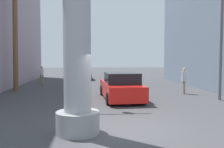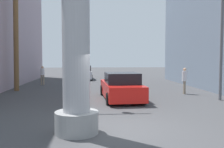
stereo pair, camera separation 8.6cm
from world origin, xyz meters
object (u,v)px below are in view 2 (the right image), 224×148
(car_lead, at_px, (121,87))
(car_far, at_px, (83,73))
(traffic_light_mast, at_px, (18,16))
(palm_tree_mid_left, at_px, (15,12))
(street_lamp, at_px, (216,16))
(pedestrian_mid_right, at_px, (185,79))
(pedestrian_far_left, at_px, (43,74))

(car_lead, bearing_deg, car_far, 100.84)
(traffic_light_mast, xyz_separation_m, palm_tree_mid_left, (-1.91, 6.19, 1.31))
(street_lamp, xyz_separation_m, traffic_light_mast, (-10.44, -0.95, -0.28))
(car_lead, distance_m, car_far, 14.13)
(traffic_light_mast, distance_m, car_far, 16.16)
(street_lamp, bearing_deg, palm_tree_mid_left, 157.01)
(palm_tree_mid_left, relative_size, pedestrian_mid_right, 5.31)
(palm_tree_mid_left, bearing_deg, car_lead, -32.45)
(car_far, height_order, palm_tree_mid_left, palm_tree_mid_left)
(street_lamp, distance_m, car_far, 17.02)
(car_lead, relative_size, pedestrian_mid_right, 2.86)
(street_lamp, distance_m, palm_tree_mid_left, 13.46)
(traffic_light_mast, height_order, car_lead, traffic_light_mast)
(palm_tree_mid_left, relative_size, pedestrian_far_left, 5.52)
(traffic_light_mast, height_order, car_far, traffic_light_mast)
(pedestrian_far_left, bearing_deg, traffic_light_mast, -85.49)
(car_lead, relative_size, pedestrian_far_left, 2.97)
(car_lead, distance_m, palm_tree_mid_left, 9.86)
(car_far, xyz_separation_m, pedestrian_mid_right, (7.11, -12.03, 0.28))
(traffic_light_mast, xyz_separation_m, car_lead, (5.25, 1.64, -3.72))
(car_lead, bearing_deg, palm_tree_mid_left, 147.55)
(street_lamp, relative_size, car_far, 1.75)
(palm_tree_mid_left, distance_m, pedestrian_far_left, 6.15)
(pedestrian_mid_right, bearing_deg, street_lamp, -73.75)
(street_lamp, xyz_separation_m, car_lead, (-5.19, 0.69, -4.01))
(car_lead, height_order, car_far, same)
(traffic_light_mast, bearing_deg, street_lamp, 5.20)
(traffic_light_mast, relative_size, palm_tree_mid_left, 0.68)
(traffic_light_mast, bearing_deg, car_lead, 17.36)
(street_lamp, height_order, traffic_light_mast, street_lamp)
(traffic_light_mast, bearing_deg, car_far, 80.52)
(car_far, relative_size, pedestrian_mid_right, 2.57)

